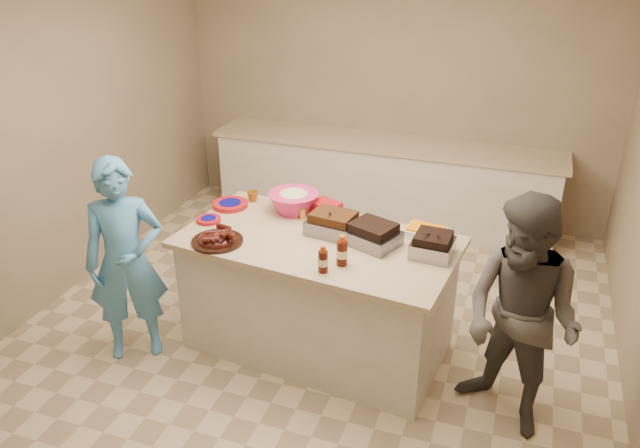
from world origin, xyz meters
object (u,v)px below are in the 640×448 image
(coleslaw_bowl, at_px, (294,212))
(roasting_pan, at_px, (432,255))
(rib_platter, at_px, (217,242))
(plastic_cup, at_px, (253,201))
(mustard_bottle, at_px, (303,219))
(bbq_bottle_b, at_px, (323,272))
(island, at_px, (318,345))
(guest_gray, at_px, (504,418))
(bbq_bottle_a, at_px, (342,265))
(guest_blue, at_px, (140,349))

(coleslaw_bowl, bearing_deg, roasting_pan, -16.66)
(rib_platter, bearing_deg, plastic_cup, 94.96)
(mustard_bottle, bearing_deg, roasting_pan, -13.12)
(coleslaw_bowl, xyz_separation_m, plastic_cup, (-0.38, 0.08, 0.00))
(bbq_bottle_b, bearing_deg, island, 113.95)
(bbq_bottle_b, distance_m, guest_gray, 1.53)
(bbq_bottle_a, bearing_deg, guest_gray, -2.51)
(rib_platter, xyz_separation_m, guest_blue, (-0.62, -0.23, -0.91))
(mustard_bottle, bearing_deg, plastic_cup, 160.02)
(bbq_bottle_b, bearing_deg, rib_platter, 170.62)
(bbq_bottle_a, height_order, plastic_cup, bbq_bottle_a)
(plastic_cup, bearing_deg, rib_platter, -85.04)
(island, height_order, mustard_bottle, mustard_bottle)
(island, distance_m, bbq_bottle_a, 0.99)
(bbq_bottle_b, height_order, guest_blue, bbq_bottle_b)
(rib_platter, height_order, roasting_pan, rib_platter)
(bbq_bottle_a, bearing_deg, bbq_bottle_b, -124.25)
(island, height_order, roasting_pan, roasting_pan)
(guest_gray, bearing_deg, mustard_bottle, -168.56)
(rib_platter, distance_m, roasting_pan, 1.48)
(coleslaw_bowl, xyz_separation_m, guest_blue, (-0.93, -0.87, -0.91))
(coleslaw_bowl, height_order, guest_gray, coleslaw_bowl)
(bbq_bottle_b, bearing_deg, roasting_pan, 35.87)
(bbq_bottle_a, bearing_deg, guest_blue, -172.02)
(plastic_cup, bearing_deg, coleslaw_bowl, -11.62)
(rib_platter, height_order, bbq_bottle_b, bbq_bottle_b)
(rib_platter, xyz_separation_m, roasting_pan, (1.44, 0.31, 0.00))
(roasting_pan, distance_m, bbq_bottle_a, 0.62)
(guest_blue, bearing_deg, rib_platter, -12.27)
(island, distance_m, mustard_bottle, 0.98)
(roasting_pan, distance_m, mustard_bottle, 1.04)
(rib_platter, relative_size, coleslaw_bowl, 0.94)
(island, bearing_deg, bbq_bottle_a, -40.17)
(guest_blue, bearing_deg, bbq_bottle_b, -28.80)
(roasting_pan, height_order, bbq_bottle_a, bbq_bottle_a)
(coleslaw_bowl, bearing_deg, plastic_cup, 168.38)
(island, distance_m, roasting_pan, 1.21)
(bbq_bottle_b, bearing_deg, coleslaw_bowl, 122.97)
(rib_platter, height_order, bbq_bottle_a, bbq_bottle_a)
(guest_gray, bearing_deg, coleslaw_bowl, -170.25)
(guest_gray, bearing_deg, bbq_bottle_a, -150.61)
(coleslaw_bowl, bearing_deg, mustard_bottle, -42.19)
(roasting_pan, relative_size, bbq_bottle_a, 1.27)
(rib_platter, relative_size, roasting_pan, 1.35)
(rib_platter, distance_m, guest_blue, 1.13)
(island, relative_size, bbq_bottle_b, 10.44)
(bbq_bottle_a, bearing_deg, island, 133.62)
(coleslaw_bowl, distance_m, plastic_cup, 0.39)
(island, xyz_separation_m, guest_blue, (-1.26, -0.49, 0.00))
(island, relative_size, rib_platter, 5.33)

